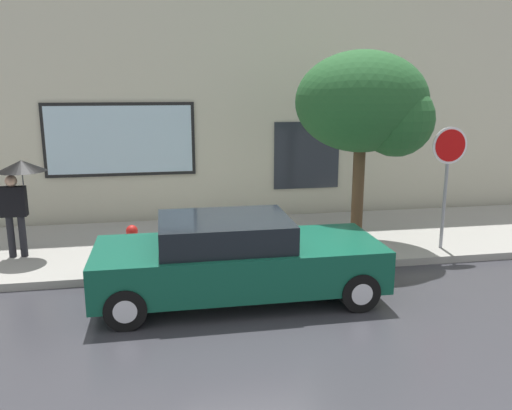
{
  "coord_description": "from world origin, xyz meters",
  "views": [
    {
      "loc": [
        -1.4,
        -8.19,
        3.55
      ],
      "look_at": [
        0.41,
        1.8,
        1.2
      ],
      "focal_mm": 36.44,
      "sensor_mm": 36.0,
      "label": 1
    }
  ],
  "objects": [
    {
      "name": "parked_car",
      "position": [
        -0.25,
        0.02,
        0.71
      ],
      "size": [
        4.75,
        1.94,
        1.42
      ],
      "color": "#0F4C38",
      "rests_on": "ground"
    },
    {
      "name": "fire_hydrant",
      "position": [
        -2.06,
        1.97,
        0.49
      ],
      "size": [
        0.3,
        0.44,
        0.7
      ],
      "color": "red",
      "rests_on": "sidewalk"
    },
    {
      "name": "pedestrian_with_umbrella",
      "position": [
        -4.22,
        2.55,
        1.69
      ],
      "size": [
        0.94,
        0.94,
        1.97
      ],
      "color": "black",
      "rests_on": "sidewalk"
    },
    {
      "name": "sidewalk",
      "position": [
        0.0,
        3.0,
        0.07
      ],
      "size": [
        20.0,
        4.0,
        0.15
      ],
      "primitive_type": "cube",
      "color": "gray",
      "rests_on": "ground"
    },
    {
      "name": "building_facade",
      "position": [
        -0.02,
        5.5,
        3.48
      ],
      "size": [
        20.0,
        0.67,
        7.0
      ],
      "color": "beige",
      "rests_on": "ground"
    },
    {
      "name": "street_tree",
      "position": [
        2.87,
        2.2,
        3.13
      ],
      "size": [
        2.81,
        2.39,
        4.12
      ],
      "color": "#4C3823",
      "rests_on": "sidewalk"
    },
    {
      "name": "stop_sign",
      "position": [
        4.39,
        1.55,
        1.97
      ],
      "size": [
        0.76,
        0.1,
        2.58
      ],
      "color": "gray",
      "rests_on": "sidewalk"
    },
    {
      "name": "ground_plane",
      "position": [
        0.0,
        0.0,
        0.0
      ],
      "size": [
        60.0,
        60.0,
        0.0
      ],
      "primitive_type": "plane",
      "color": "#333338"
    }
  ]
}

